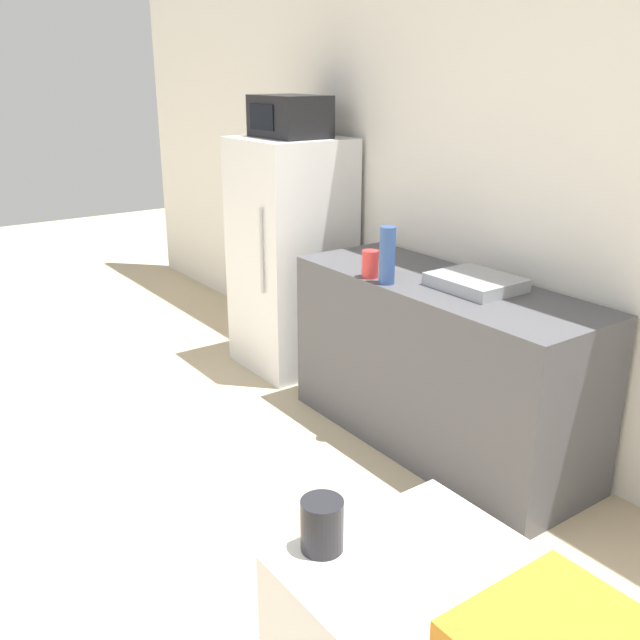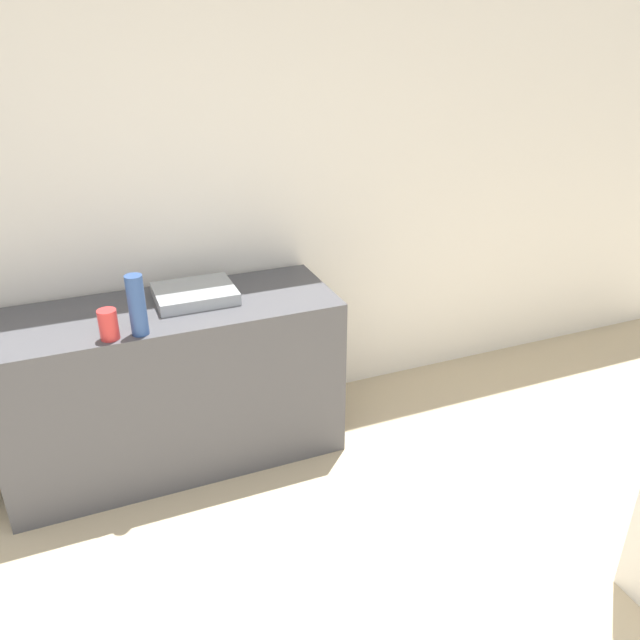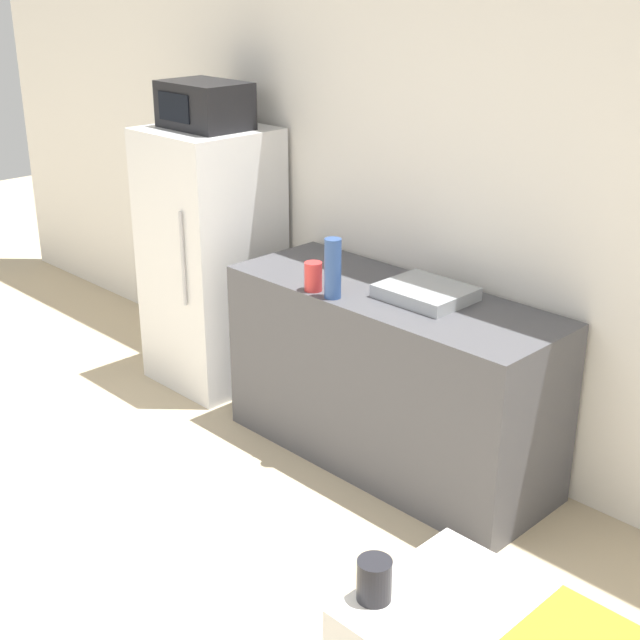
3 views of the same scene
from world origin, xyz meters
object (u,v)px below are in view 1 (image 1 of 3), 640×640
(microwave, at_px, (289,116))
(bottle_tall, at_px, (387,255))
(refrigerator, at_px, (292,256))
(bottle_short, at_px, (370,264))
(jar, at_px, (322,525))

(microwave, height_order, bottle_tall, microwave)
(refrigerator, relative_size, bottle_tall, 5.27)
(bottle_short, xyz_separation_m, jar, (1.85, -1.62, 0.21))
(refrigerator, bearing_deg, bottle_tall, -11.02)
(bottle_tall, bearing_deg, microwave, 169.04)
(microwave, relative_size, bottle_tall, 1.69)
(refrigerator, xyz_separation_m, bottle_tall, (1.20, -0.23, 0.28))
(microwave, xyz_separation_m, bottle_tall, (1.20, -0.23, -0.58))
(jar, bearing_deg, bottle_short, 138.74)
(bottle_tall, bearing_deg, refrigerator, 168.98)
(microwave, bearing_deg, bottle_short, -12.12)
(bottle_short, height_order, jar, jar)
(bottle_short, bearing_deg, refrigerator, 167.81)
(microwave, bearing_deg, bottle_tall, -10.96)
(refrigerator, bearing_deg, microwave, -109.80)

